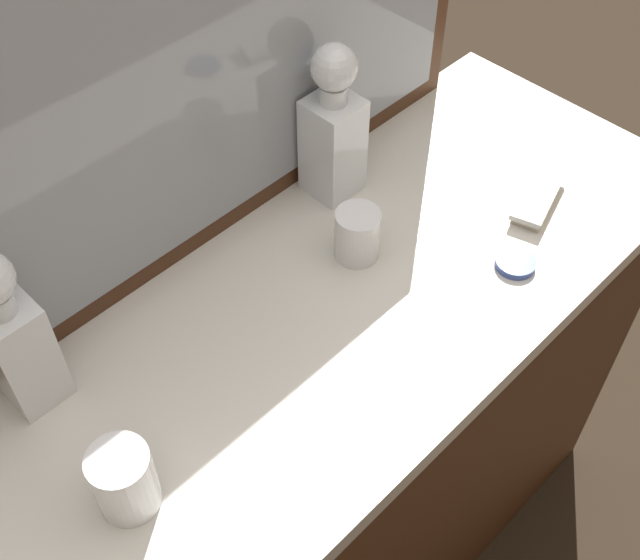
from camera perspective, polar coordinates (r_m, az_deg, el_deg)
The scene contains 8 objects.
dresser at distance 1.61m, azimuth 0.00°, elevation -12.96°, with size 1.40×0.52×0.94m.
dresser_mirror at distance 1.16m, azimuth -8.85°, elevation 13.05°, with size 1.12×0.03×0.56m.
crystal_decanter_rear at distance 1.12m, azimuth -20.32°, elevation -4.23°, with size 0.07×0.07×0.27m.
crystal_decanter_left at distance 1.33m, azimuth 0.91°, elevation 10.03°, with size 0.08×0.08×0.28m.
crystal_tumbler_far_left at distance 1.27m, azimuth 2.60°, elevation 3.05°, with size 0.07×0.07×0.09m.
crystal_tumbler_left at distance 1.04m, azimuth -13.42°, elevation -13.51°, with size 0.08×0.08×0.10m.
silver_brush_far_left at distance 1.41m, azimuth 14.90°, elevation 5.53°, with size 0.15×0.09×0.02m.
porcelain_dish at distance 1.31m, azimuth 13.43°, elevation 1.16°, with size 0.06×0.06×0.01m.
Camera 1 is at (-0.54, -0.53, 1.90)m, focal length 46.01 mm.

